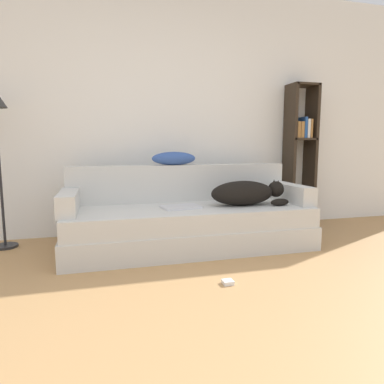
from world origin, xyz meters
TOP-DOWN VIEW (x-y plane):
  - ground_plane at (0.00, 0.00)m, footprint 20.00×20.00m
  - wall_back at (0.00, 2.56)m, footprint 8.03×0.06m
  - couch at (0.16, 1.80)m, footprint 2.28×0.86m
  - couch_backrest at (0.16, 2.16)m, footprint 2.24×0.15m
  - couch_arm_left at (-0.90, 1.79)m, footprint 0.15×0.67m
  - couch_arm_right at (1.23, 1.79)m, footprint 0.15×0.67m
  - dog at (0.71, 1.73)m, footprint 0.74×0.29m
  - laptop at (0.07, 1.75)m, footprint 0.38×0.28m
  - throw_pillow at (0.09, 2.13)m, footprint 0.45×0.18m
  - bookshelf at (1.68, 2.37)m, footprint 0.32×0.26m
  - power_adapter at (0.20, 0.88)m, footprint 0.07×0.07m

SIDE VIEW (x-z plane):
  - ground_plane at x=0.00m, z-range 0.00..0.00m
  - power_adapter at x=0.20m, z-range 0.00..0.03m
  - couch at x=0.16m, z-range 0.00..0.39m
  - laptop at x=0.07m, z-range 0.39..0.41m
  - couch_arm_left at x=-0.90m, z-range 0.39..0.57m
  - couch_arm_right at x=1.23m, z-range 0.39..0.57m
  - dog at x=0.71m, z-range 0.39..0.63m
  - couch_backrest at x=0.16m, z-range 0.39..0.76m
  - throw_pillow at x=0.09m, z-range 0.76..0.90m
  - bookshelf at x=1.68m, z-range 0.10..1.77m
  - wall_back at x=0.00m, z-range 0.00..2.70m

